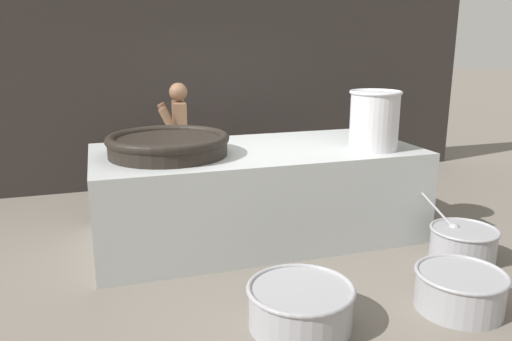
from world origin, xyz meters
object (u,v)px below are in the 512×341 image
at_px(giant_wok_near, 168,144).
at_px(cook, 179,142).
at_px(prep_bowl_extra, 460,288).
at_px(prep_bowl_vegetables, 463,243).
at_px(prep_bowl_meat, 300,304).
at_px(stock_pot, 374,119).

distance_m(giant_wok_near, cook, 1.28).
bearing_deg(prep_bowl_extra, giant_wok_near, 135.14).
distance_m(prep_bowl_vegetables, prep_bowl_meat, 2.13).
distance_m(stock_pot, cook, 2.52).
bearing_deg(cook, prep_bowl_vegetables, 140.07).
height_order(cook, prep_bowl_vegetables, cook).
xyz_separation_m(stock_pot, prep_bowl_extra, (-0.12, -1.68, -1.16)).
relative_size(stock_pot, prep_bowl_meat, 0.76).
relative_size(stock_pot, prep_bowl_vegetables, 0.76).
height_order(stock_pot, prep_bowl_meat, stock_pot).
bearing_deg(stock_pot, cook, 139.49).
xyz_separation_m(cook, prep_bowl_vegetables, (2.45, -2.51, -0.71)).
distance_m(cook, prep_bowl_meat, 3.23).
bearing_deg(prep_bowl_vegetables, prep_bowl_extra, -130.97).
bearing_deg(prep_bowl_meat, prep_bowl_vegetables, 16.95).
height_order(stock_pot, prep_bowl_extra, stock_pot).
xyz_separation_m(stock_pot, prep_bowl_meat, (-1.48, -1.52, -1.16)).
xyz_separation_m(prep_bowl_meat, prep_bowl_extra, (1.36, -0.16, -0.00)).
relative_size(prep_bowl_meat, prep_bowl_extra, 1.14).
bearing_deg(prep_bowl_meat, stock_pot, 45.82).
distance_m(prep_bowl_vegetables, prep_bowl_extra, 1.04).
height_order(cook, prep_bowl_extra, cook).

